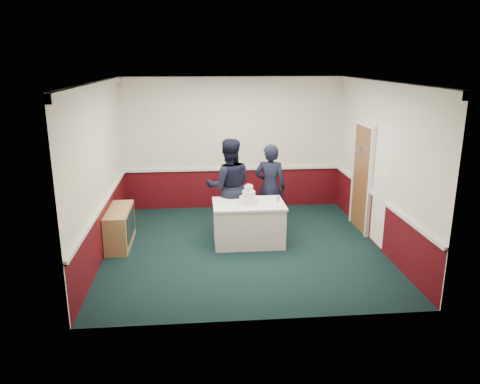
{
  "coord_description": "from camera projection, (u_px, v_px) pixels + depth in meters",
  "views": [
    {
      "loc": [
        -0.8,
        -8.0,
        3.37
      ],
      "look_at": [
        -0.07,
        -0.1,
        1.1
      ],
      "focal_mm": 35.0,
      "sensor_mm": 36.0,
      "label": 1
    }
  ],
  "objects": [
    {
      "name": "room_shell",
      "position": [
        245.0,
        137.0,
        8.71
      ],
      "size": [
        5.0,
        5.0,
        3.0
      ],
      "color": "white",
      "rests_on": "ground"
    },
    {
      "name": "cake_knife",
      "position": [
        248.0,
        206.0,
        8.48
      ],
      "size": [
        0.08,
        0.21,
        0.0
      ],
      "primitive_type": "cube",
      "rotation": [
        0.0,
        0.0,
        0.3
      ],
      "color": "silver",
      "rests_on": "cake_table"
    },
    {
      "name": "cake_table",
      "position": [
        248.0,
        223.0,
        8.78
      ],
      "size": [
        1.32,
        0.92,
        0.79
      ],
      "color": "white",
      "rests_on": "ground"
    },
    {
      "name": "person_man",
      "position": [
        229.0,
        186.0,
        9.18
      ],
      "size": [
        0.95,
        0.75,
        1.9
      ],
      "primitive_type": "imported",
      "rotation": [
        0.0,
        0.0,
        3.18
      ],
      "color": "black",
      "rests_on": "ground"
    },
    {
      "name": "ground",
      "position": [
        243.0,
        247.0,
        8.66
      ],
      "size": [
        5.0,
        5.0,
        0.0
      ],
      "primitive_type": "plane",
      "color": "black",
      "rests_on": "ground"
    },
    {
      "name": "person_woman",
      "position": [
        270.0,
        187.0,
        9.4
      ],
      "size": [
        0.74,
        0.6,
        1.76
      ],
      "primitive_type": "imported",
      "rotation": [
        0.0,
        0.0,
        2.83
      ],
      "color": "black",
      "rests_on": "ground"
    },
    {
      "name": "wedding_cake",
      "position": [
        249.0,
        197.0,
        8.64
      ],
      "size": [
        0.35,
        0.35,
        0.36
      ],
      "color": "white",
      "rests_on": "cake_table"
    },
    {
      "name": "champagne_flute",
      "position": [
        278.0,
        199.0,
        8.41
      ],
      "size": [
        0.05,
        0.05,
        0.21
      ],
      "color": "silver",
      "rests_on": "cake_table"
    },
    {
      "name": "sideboard",
      "position": [
        120.0,
        227.0,
        8.69
      ],
      "size": [
        0.41,
        1.2,
        0.7
      ],
      "color": "#AB8553",
      "rests_on": "ground"
    }
  ]
}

